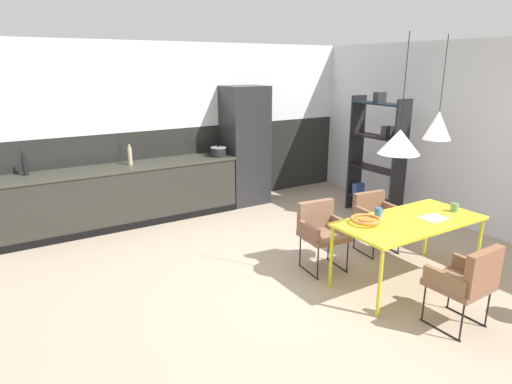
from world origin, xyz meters
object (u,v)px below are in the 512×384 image
armchair_by_stool (468,278)px  open_shelf_unit (376,154)px  armchair_far_side (375,213)px  fruit_bowl (365,220)px  pendant_lamp_over_table_far (438,125)px  pendant_lamp_over_table_near (399,142)px  bottle_oil_tall (130,156)px  cooking_pot (218,152)px  mug_tall_blue (455,207)px  mug_short_terracotta (378,212)px  refrigerator_column (245,146)px  open_book (433,218)px  dining_table (410,224)px  armchair_corner_seat (321,226)px  bottle_vinegar_dark (25,166)px

armchair_by_stool → open_shelf_unit: (1.63, 2.69, 0.47)m
armchair_far_side → fruit_bowl: 1.11m
armchair_far_side → pendant_lamp_over_table_far: size_ratio=0.71×
open_shelf_unit → pendant_lamp_over_table_near: (-1.70, -1.86, 0.62)m
fruit_bowl → bottle_oil_tall: size_ratio=1.05×
cooking_pot → bottle_oil_tall: size_ratio=0.81×
mug_tall_blue → mug_short_terracotta: bearing=159.4°
armchair_by_stool → pendant_lamp_over_table_near: 1.37m
refrigerator_column → mug_tall_blue: (0.66, -3.53, -0.21)m
mug_tall_blue → pendant_lamp_over_table_far: (-0.31, 0.11, 0.92)m
armchair_far_side → armchair_by_stool: (-0.62, -1.70, 0.01)m
refrigerator_column → open_book: 3.58m
armchair_by_stool → fruit_bowl: 1.09m
open_shelf_unit → armchair_by_stool: bearing=-31.2°
open_shelf_unit → open_book: bearing=-30.6°
armchair_by_stool → bottle_oil_tall: bearing=109.5°
mug_tall_blue → cooking_pot: bearing=109.6°
pendant_lamp_over_table_near → dining_table: bearing=6.7°
dining_table → pendant_lamp_over_table_far: bearing=5.6°
armchair_corner_seat → pendant_lamp_over_table_near: 1.38m
refrigerator_column → bottle_oil_tall: size_ratio=6.49×
mug_tall_blue → pendant_lamp_over_table_near: size_ratio=0.11×
armchair_by_stool → bottle_oil_tall: (-1.70, 4.35, 0.51)m
dining_table → mug_short_terracotta: (-0.22, 0.25, 0.10)m
armchair_far_side → open_shelf_unit: 1.50m
bottle_oil_tall → bottle_vinegar_dark: bearing=176.0°
bottle_vinegar_dark → pendant_lamp_over_table_far: (3.66, -3.55, 0.69)m
open_book → armchair_far_side: bearing=82.5°
armchair_far_side → open_book: open_book is taller
dining_table → armchair_corner_seat: (-0.55, 0.78, -0.17)m
armchair_far_side → pendant_lamp_over_table_far: bearing=93.8°
dining_table → mug_short_terracotta: mug_short_terracotta is taller
bottle_vinegar_dark → open_shelf_unit: size_ratio=0.17×
fruit_bowl → open_shelf_unit: 2.51m
armchair_corner_seat → cooking_pot: bearing=-83.2°
refrigerator_column → open_book: (0.26, -3.56, -0.25)m
fruit_bowl → pendant_lamp_over_table_far: (0.82, -0.13, 0.93)m
fruit_bowl → pendant_lamp_over_table_near: 0.87m
dining_table → fruit_bowl: 0.52m
pendant_lamp_over_table_far → bottle_oil_tall: bearing=123.5°
mug_short_terracotta → armchair_far_side: bearing=44.9°
fruit_bowl → armchair_corner_seat: bearing=95.7°
armchair_far_side → open_shelf_unit: (1.02, 1.00, 0.49)m
bottle_vinegar_dark → refrigerator_column: bearing=-2.1°
dining_table → fruit_bowl: size_ratio=5.10×
open_book → mug_short_terracotta: bearing=142.6°
mug_tall_blue → open_shelf_unit: bearing=68.7°
bottle_oil_tall → pendant_lamp_over_table_near: 3.92m
pendant_lamp_over_table_far → armchair_by_stool: bearing=-122.7°
dining_table → open_book: bearing=-23.8°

